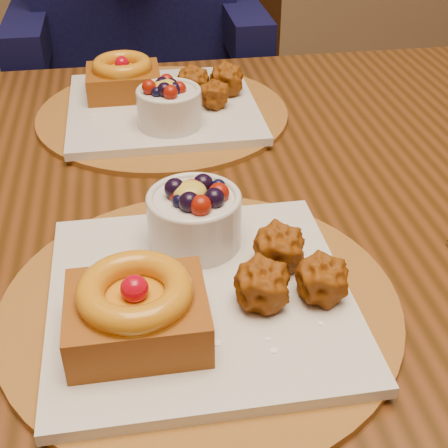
{
  "coord_description": "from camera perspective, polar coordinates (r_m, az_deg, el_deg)",
  "views": [
    {
      "loc": [
        -0.16,
        -0.55,
        1.16
      ],
      "look_at": [
        -0.08,
        -0.06,
        0.81
      ],
      "focal_mm": 50.0,
      "sensor_mm": 36.0,
      "label": 1
    }
  ],
  "objects": [
    {
      "name": "dining_table",
      "position": [
        0.82,
        -4.04,
        -1.44
      ],
      "size": [
        1.6,
        0.9,
        0.76
      ],
      "color": "#331D09",
      "rests_on": "ground"
    },
    {
      "name": "place_setting_near",
      "position": [
        0.59,
        -2.64,
        -5.28
      ],
      "size": [
        0.38,
        0.38,
        0.09
      ],
      "color": "#603512",
      "rests_on": "dining_table"
    },
    {
      "name": "place_setting_far",
      "position": [
        0.96,
        -5.81,
        11.07
      ],
      "size": [
        0.38,
        0.38,
        0.09
      ],
      "color": "#603512",
      "rests_on": "dining_table"
    },
    {
      "name": "chair_far",
      "position": [
        1.56,
        0.08,
        10.28
      ],
      "size": [
        0.57,
        0.57,
        0.93
      ],
      "rotation": [
        0.0,
        0.0,
        0.33
      ],
      "color": "black",
      "rests_on": "ground"
    }
  ]
}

